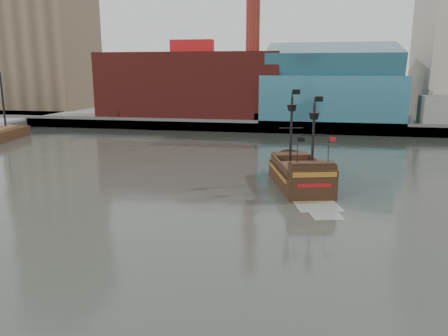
# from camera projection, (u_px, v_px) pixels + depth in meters

# --- Properties ---
(ground) EXTENTS (400.00, 400.00, 0.00)m
(ground) POSITION_uv_depth(u_px,v_px,m) (227.00, 248.00, 32.90)
(ground) COLOR #2C2F29
(ground) RESTS_ON ground
(promenade_far) EXTENTS (220.00, 60.00, 2.00)m
(promenade_far) POSITION_uv_depth(u_px,v_px,m) (289.00, 115.00, 120.76)
(promenade_far) COLOR slate
(promenade_far) RESTS_ON ground
(seawall) EXTENTS (220.00, 1.00, 2.60)m
(seawall) POSITION_uv_depth(u_px,v_px,m) (282.00, 127.00, 92.45)
(seawall) COLOR #4C4C49
(seawall) RESTS_ON ground
(skyline) EXTENTS (149.00, 45.00, 62.00)m
(skyline) POSITION_uv_depth(u_px,v_px,m) (312.00, 22.00, 107.49)
(skyline) COLOR brown
(skyline) RESTS_ON promenade_far
(pirate_ship) EXTENTS (8.58, 16.39, 11.76)m
(pirate_ship) POSITION_uv_depth(u_px,v_px,m) (300.00, 177.00, 50.12)
(pirate_ship) COLOR black
(pirate_ship) RESTS_ON ground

